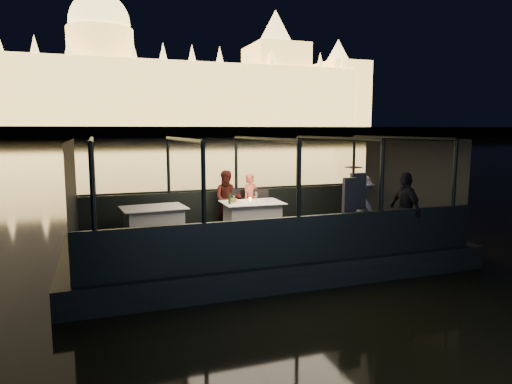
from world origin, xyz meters
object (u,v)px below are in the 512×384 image
object	(u,v)px
dining_table_central	(252,217)
coat_stand	(352,209)
dining_table_aft	(154,223)
wine_bottle	(230,198)
passenger_stripe	(361,207)
chair_port_left	(235,210)
person_man_maroon	(228,198)
chair_port_right	(263,210)
passenger_dark	(405,208)
person_woman_coral	(251,197)

from	to	relation	value
dining_table_central	coat_stand	world-z (taller)	coat_stand
dining_table_aft	coat_stand	xyz separation A→B (m)	(3.72, -2.42, 0.51)
wine_bottle	passenger_stripe	bearing A→B (deg)	-38.04
wine_bottle	dining_table_aft	bearing A→B (deg)	173.18
chair_port_left	wine_bottle	size ratio (longest dim) A/B	3.35
passenger_stripe	chair_port_left	bearing A→B (deg)	13.83
person_man_maroon	wine_bottle	xyz separation A→B (m)	(-0.23, -1.00, 0.17)
passenger_stripe	chair_port_right	bearing A→B (deg)	5.32
chair_port_left	coat_stand	distance (m)	3.49
passenger_dark	passenger_stripe	bearing A→B (deg)	-111.23
person_woman_coral	wine_bottle	world-z (taller)	person_woman_coral
person_man_maroon	passenger_stripe	distance (m)	3.59
person_man_maroon	person_woman_coral	bearing A→B (deg)	11.13
chair_port_left	person_woman_coral	distance (m)	0.57
person_man_maroon	dining_table_aft	bearing A→B (deg)	-143.62
dining_table_aft	person_woman_coral	size ratio (longest dim) A/B	1.05
dining_table_aft	chair_port_left	distance (m)	2.23
dining_table_central	coat_stand	xyz separation A→B (m)	(1.37, -2.32, 0.51)
person_woman_coral	wine_bottle	xyz separation A→B (m)	(-0.86, -0.96, 0.17)
passenger_dark	dining_table_central	bearing A→B (deg)	-130.63
person_man_maroon	chair_port_right	bearing A→B (deg)	-8.27
chair_port_left	person_man_maroon	bearing A→B (deg)	122.17
coat_stand	chair_port_left	bearing A→B (deg)	117.33
coat_stand	wine_bottle	bearing A→B (deg)	131.78
chair_port_left	wine_bottle	distance (m)	1.06
dining_table_central	passenger_stripe	bearing A→B (deg)	-47.83
dining_table_central	passenger_dark	world-z (taller)	passenger_dark
dining_table_central	chair_port_left	xyz separation A→B (m)	(-0.21, 0.76, 0.06)
dining_table_central	dining_table_aft	bearing A→B (deg)	177.53
coat_stand	wine_bottle	size ratio (longest dim) A/B	6.31
person_woman_coral	passenger_dark	bearing A→B (deg)	-74.70
chair_port_left	passenger_dark	size ratio (longest dim) A/B	0.59
dining_table_central	coat_stand	bearing A→B (deg)	-59.33
dining_table_aft	wine_bottle	distance (m)	1.84
chair_port_right	passenger_dark	distance (m)	3.62
chair_port_right	person_woman_coral	distance (m)	0.48
chair_port_left	person_woman_coral	world-z (taller)	person_woman_coral
coat_stand	passenger_dark	xyz separation A→B (m)	(1.28, -0.01, -0.05)
person_woman_coral	passenger_stripe	distance (m)	3.22
dining_table_central	wine_bottle	bearing A→B (deg)	-169.82
wine_bottle	chair_port_right	bearing A→B (deg)	31.00
passenger_dark	person_man_maroon	bearing A→B (deg)	-136.20
dining_table_central	chair_port_left	world-z (taller)	chair_port_left
wine_bottle	person_man_maroon	bearing A→B (deg)	76.79
dining_table_central	chair_port_right	xyz separation A→B (m)	(0.47, 0.54, 0.06)
dining_table_central	wine_bottle	distance (m)	0.81
person_woman_coral	passenger_dark	xyz separation A→B (m)	(2.40, -3.18, 0.10)
dining_table_central	person_woman_coral	world-z (taller)	person_woman_coral
dining_table_central	person_man_maroon	bearing A→B (deg)	112.38
passenger_stripe	passenger_dark	world-z (taller)	passenger_dark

